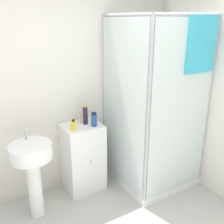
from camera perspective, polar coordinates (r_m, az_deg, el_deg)
The scene contains 8 objects.
wall_back at distance 3.09m, azimuth -14.49°, elevation 4.15°, with size 6.40×0.06×2.50m, color silver.
shower_enclosure at distance 3.36m, azimuth 8.88°, elevation -6.42°, with size 0.93×0.96×2.10m.
vanity_cabinet at distance 3.31m, azimuth -6.33°, elevation -9.74°, with size 0.46×0.41×0.85m.
sink at distance 2.87m, azimuth -16.96°, elevation -10.87°, with size 0.43×0.43×0.98m.
soap_dispenser at distance 2.99m, azimuth -8.40°, elevation -2.93°, with size 0.07×0.07×0.13m.
shampoo_bottle_tall_black at distance 3.11m, azimuth -5.84°, elevation -0.61°, with size 0.06×0.06×0.24m.
shampoo_bottle_blue at distance 3.06m, azimuth -3.93°, elevation -1.63°, with size 0.07×0.07×0.17m.
lotion_bottle_white at distance 3.19m, azimuth -7.01°, elevation -1.09°, with size 0.04×0.04×0.16m.
Camera 1 is at (-0.83, -1.17, 2.04)m, focal length 42.00 mm.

